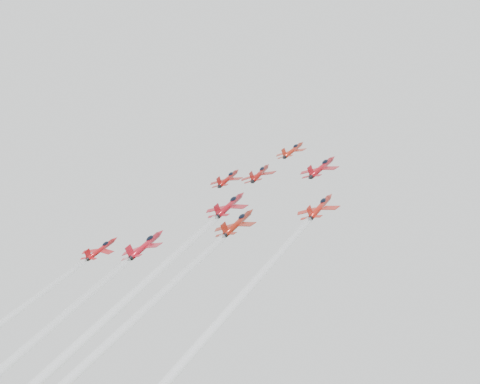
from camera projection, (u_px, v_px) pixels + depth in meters
The scene contains 7 objects.
jet_lead at pixel (293, 150), 171.94m from camera, with size 8.90×11.01×8.22m.
jet_row2_left at pixel (228, 178), 167.57m from camera, with size 9.17×11.35×8.48m.
jet_row2_center at pixel (260, 173), 160.92m from camera, with size 9.36×11.58×8.65m.
jet_row2_right at pixel (322, 167), 146.51m from camera, with size 9.50×11.76×8.78m.
jet_center at pixel (78, 334), 104.43m from camera, with size 10.21×90.74×66.39m.
jet_rear_right at pixel (87, 361), 93.73m from camera, with size 9.34×82.95×60.68m.
jet_rear_farright at pixel (205, 335), 88.54m from camera, with size 8.53×75.75×55.42m.
Camera 1 is at (83.10, -115.77, 120.92)m, focal length 50.00 mm.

